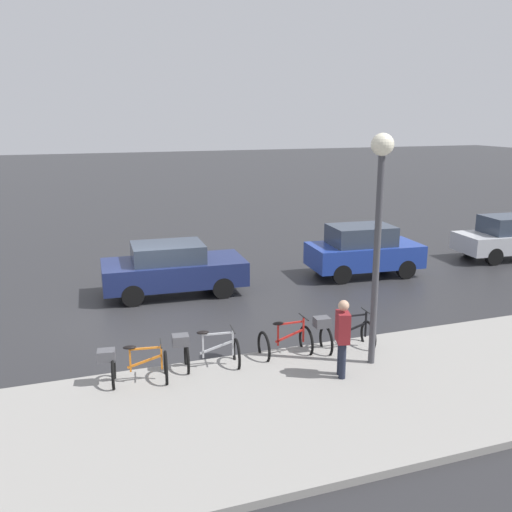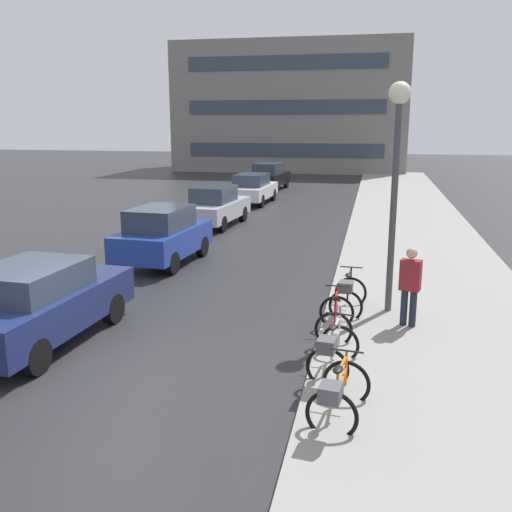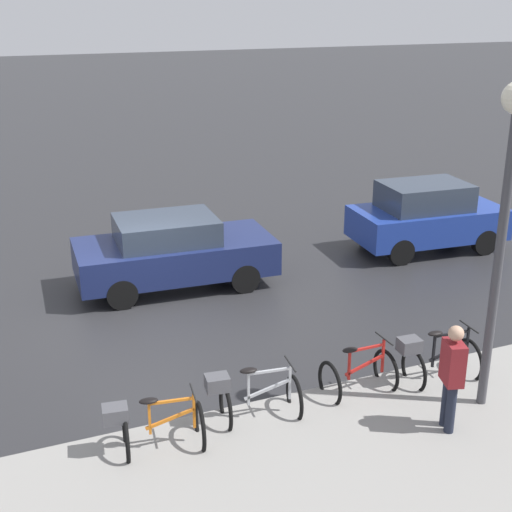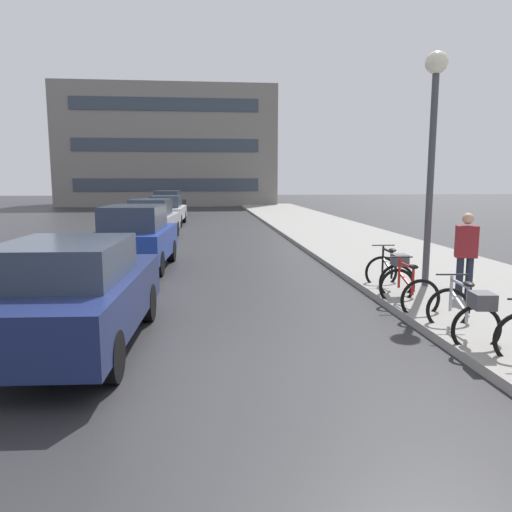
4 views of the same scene
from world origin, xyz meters
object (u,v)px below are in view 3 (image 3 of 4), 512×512
Objects in this scene: streetlamp at (508,186)px; bicycle_farthest at (435,359)px; car_blue at (427,216)px; car_navy at (173,251)px; bicycle_nearest at (153,426)px; bicycle_third at (359,375)px; pedestrian at (452,376)px; bicycle_second at (251,396)px.

bicycle_farthest is at bearing -163.65° from streetlamp.
bicycle_farthest is 0.36× the size of car_blue.
bicycle_nearest is at bearing -18.91° from car_navy.
bicycle_third is 0.78× the size of bicycle_farthest.
bicycle_farthest is 6.89m from car_blue.
car_blue is at bearing 147.14° from pedestrian.
pedestrian is at bearing -32.86° from car_blue.
bicycle_second is 0.81× the size of pedestrian.
pedestrian is (1.35, 2.51, 0.51)m from bicycle_second.
bicycle_second is 0.33× the size of car_navy.
bicycle_third is 0.62× the size of pedestrian.
car_navy is (-5.90, 2.02, 0.32)m from bicycle_nearest.
bicycle_second is (-0.19, 1.53, 0.01)m from bicycle_nearest.
streetlamp reaches higher than bicycle_second.
bicycle_nearest is 4.23m from pedestrian.
bicycle_second is 4.71m from streetlamp.
pedestrian is at bearing -68.00° from streetlamp.
car_navy is at bearing -90.79° from car_blue.
bicycle_second is at bearing -87.55° from bicycle_third.
bicycle_third is 0.25× the size of car_navy.
bicycle_farthest is (0.18, 1.31, 0.11)m from bicycle_third.
bicycle_second is at bearing -51.29° from car_blue.
car_blue is (-5.81, 8.54, 0.38)m from bicycle_nearest.
bicycle_nearest is 6.24m from car_navy.
bicycle_farthest is 0.28× the size of streetlamp.
pedestrian is at bearing 61.81° from bicycle_second.
bicycle_second is 5.74m from car_navy.
car_navy is at bearing -166.23° from bicycle_third.
car_navy is 6.52m from car_blue.
car_blue is (-5.62, 7.01, 0.37)m from bicycle_second.
car_blue reaches higher than bicycle_second.
pedestrian reaches higher than bicycle_farthest.
car_blue reaches higher than bicycle_nearest.
car_navy is (-5.63, -1.38, 0.41)m from bicycle_third.
car_blue is 0.77× the size of streetlamp.
streetlamp reaches higher than bicycle_nearest.
bicycle_farthest is at bearing 82.26° from bicycle_third.
bicycle_farthest reaches higher than bicycle_third.
streetlamp is at bearing 74.20° from bicycle_second.
car_blue is at bearing 128.71° from bicycle_second.
bicycle_nearest is 0.28× the size of streetlamp.
bicycle_third is 3.68m from streetlamp.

